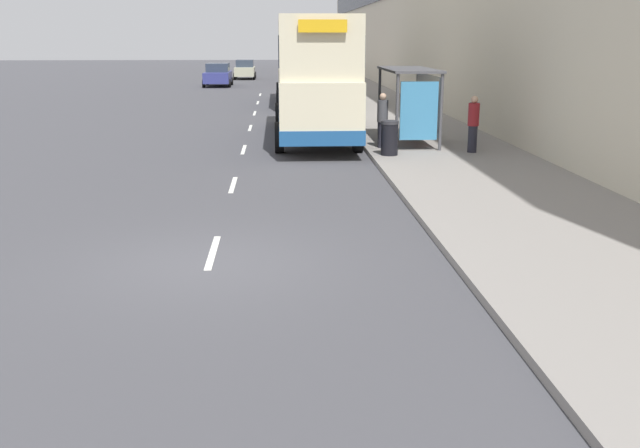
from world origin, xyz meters
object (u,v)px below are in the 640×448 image
at_px(double_decker_bus_ahead, 302,62).
at_px(double_decker_bus_near, 314,76).
at_px(pedestrian_at_shelter, 382,120).
at_px(car_3, 297,73).
at_px(litter_bin, 390,138).
at_px(car_1, 245,70).
at_px(car_0, 300,70).
at_px(car_2, 218,75).
at_px(pedestrian_1, 473,124).
at_px(bus_shelter, 415,92).
at_px(pedestrian_2, 473,120).

bearing_deg(double_decker_bus_ahead, double_decker_bus_near, -90.09).
distance_m(double_decker_bus_ahead, pedestrian_at_shelter, 17.54).
relative_size(car_3, litter_bin, 3.90).
height_order(double_decker_bus_near, car_1, double_decker_bus_near).
bearing_deg(car_0, double_decker_bus_ahead, -91.42).
bearing_deg(car_2, car_1, -99.53).
relative_size(car_1, litter_bin, 3.81).
height_order(car_1, pedestrian_at_shelter, pedestrian_at_shelter).
height_order(pedestrian_at_shelter, pedestrian_1, pedestrian_at_shelter).
xyz_separation_m(bus_shelter, pedestrian_2, (1.89, -0.54, -0.91)).
bearing_deg(pedestrian_at_shelter, pedestrian_1, -23.19).
bearing_deg(pedestrian_1, pedestrian_at_shelter, 156.81).
bearing_deg(pedestrian_2, car_1, 102.67).
bearing_deg(bus_shelter, car_2, 106.09).
distance_m(bus_shelter, car_2, 33.10).
distance_m(double_decker_bus_ahead, car_3, 17.01).
relative_size(bus_shelter, double_decker_bus_ahead, 0.41).
relative_size(double_decker_bus_near, litter_bin, 10.11).
bearing_deg(car_2, bus_shelter, 106.09).
xyz_separation_m(bus_shelter, double_decker_bus_ahead, (-3.27, 16.42, 0.41)).
bearing_deg(double_decker_bus_near, litter_bin, -66.65).
bearing_deg(car_1, car_0, 157.68).
height_order(car_2, litter_bin, car_2).
height_order(bus_shelter, litter_bin, bus_shelter).
relative_size(car_2, car_3, 1.10).
distance_m(car_2, pedestrian_at_shelter, 33.70).
distance_m(bus_shelter, pedestrian_at_shelter, 1.77).
relative_size(car_0, car_1, 1.11).
bearing_deg(car_3, bus_shelter, -84.72).
height_order(car_1, pedestrian_2, pedestrian_2).
distance_m(car_2, pedestrian_1, 35.52).
bearing_deg(double_decker_bus_ahead, pedestrian_2, -73.07).
distance_m(car_1, car_2, 9.79).
height_order(car_1, litter_bin, car_1).
bearing_deg(litter_bin, double_decker_bus_near, 113.35).
distance_m(double_decker_bus_near, pedestrian_2, 6.06).
bearing_deg(car_2, pedestrian_2, 108.88).
relative_size(pedestrian_2, litter_bin, 1.53).
distance_m(double_decker_bus_near, double_decker_bus_ahead, 14.10).
distance_m(pedestrian_at_shelter, pedestrian_1, 2.91).
xyz_separation_m(car_3, litter_bin, (1.86, -35.86, -0.22)).
bearing_deg(double_decker_bus_near, bus_shelter, -35.07).
xyz_separation_m(double_decker_bus_ahead, pedestrian_at_shelter, (2.05, -17.37, -1.24)).
distance_m(car_1, pedestrian_1, 44.47).
bearing_deg(double_decker_bus_ahead, car_2, 110.99).
xyz_separation_m(car_1, pedestrian_at_shelter, (6.32, -42.41, 0.21)).
height_order(bus_shelter, pedestrian_1, bus_shelter).
bearing_deg(car_1, car_2, 80.47).
height_order(double_decker_bus_ahead, litter_bin, double_decker_bus_ahead).
bearing_deg(pedestrian_at_shelter, double_decker_bus_near, 122.31).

